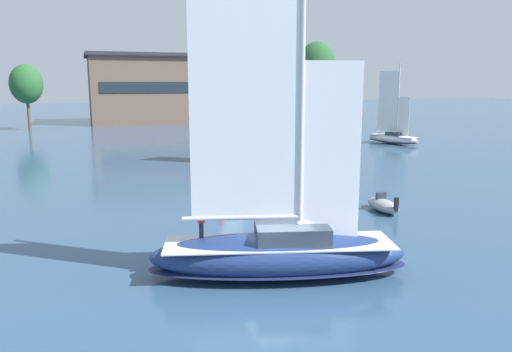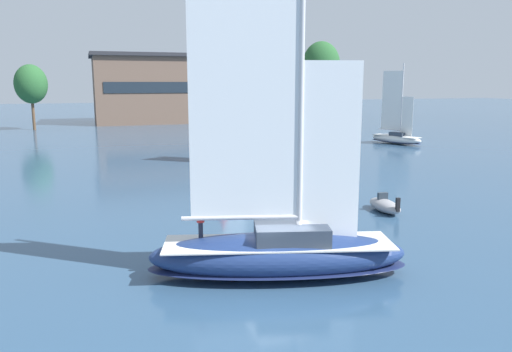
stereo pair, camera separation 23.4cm
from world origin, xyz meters
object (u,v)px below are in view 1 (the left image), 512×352
tree_shore_center (26,84)px  sailboat_moored_far_slip (239,153)px  sailboat_main (279,249)px  tree_shore_left (317,65)px  sailboat_moored_outer_mooring (393,137)px  sailboat_moored_near_marina (284,127)px  motor_tender (383,205)px  channel_buoy (221,193)px

tree_shore_center → sailboat_moored_far_slip: size_ratio=1.07×
tree_shore_center → sailboat_main: (16.31, -77.95, -6.84)m
tree_shore_left → sailboat_moored_outer_mooring: tree_shore_left is taller
tree_shore_center → sailboat_moored_far_slip: 53.07m
tree_shore_left → sailboat_moored_near_marina: (-17.82, -23.66, -11.49)m
sailboat_main → motor_tender: sailboat_main is taller
sailboat_moored_near_marina → motor_tender: bearing=-105.8°
tree_shore_center → sailboat_moored_near_marina: 45.86m
sailboat_main → motor_tender: 13.38m
motor_tender → tree_shore_left: bearing=66.8°
tree_shore_left → sailboat_main: 96.16m
tree_shore_left → motor_tender: tree_shore_left is taller
sailboat_main → motor_tender: bearing=37.0°
tree_shore_left → sailboat_main: size_ratio=1.12×
sailboat_moored_near_marina → sailboat_moored_outer_mooring: 23.07m
sailboat_main → tree_shore_center: bearing=101.8°
tree_shore_left → tree_shore_center: size_ratio=1.52×
sailboat_main → sailboat_moored_far_slip: sailboat_main is taller
sailboat_main → sailboat_moored_far_slip: (8.00, 31.32, -0.33)m
sailboat_moored_far_slip → sailboat_moored_outer_mooring: bearing=17.9°
sailboat_main → sailboat_moored_outer_mooring: (32.97, 39.40, -0.32)m
tree_shore_left → sailboat_moored_far_slip: 65.40m
sailboat_main → sailboat_moored_outer_mooring: 51.37m
tree_shore_center → channel_buoy: size_ratio=5.76×
sailboat_moored_outer_mooring → channel_buoy: 41.13m
channel_buoy → sailboat_moored_outer_mooring: bearing=39.2°
channel_buoy → tree_shore_center: bearing=105.1°
sailboat_moored_near_marina → channel_buoy: 53.92m
sailboat_main → sailboat_moored_far_slip: size_ratio=1.45×
sailboat_moored_outer_mooring → channel_buoy: bearing=-140.8°
tree_shore_left → tree_shore_center: tree_shore_left is taller
tree_shore_center → sailboat_moored_outer_mooring: 62.97m
motor_tender → channel_buoy: (-9.58, 5.37, 0.37)m
sailboat_moored_near_marina → sailboat_main: bearing=-112.8°
sailboat_main → sailboat_moored_outer_mooring: bearing=50.1°
tree_shore_center → channel_buoy: tree_shore_center is taller
sailboat_moored_outer_mooring → motor_tender: bearing=-125.4°
tree_shore_left → motor_tender: bearing=-113.2°
tree_shore_left → sailboat_moored_near_marina: size_ratio=2.05×
channel_buoy → sailboat_moored_far_slip: bearing=68.9°
tree_shore_left → channel_buoy: size_ratio=8.74×
sailboat_moored_far_slip → sailboat_moored_outer_mooring: size_ratio=0.99×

